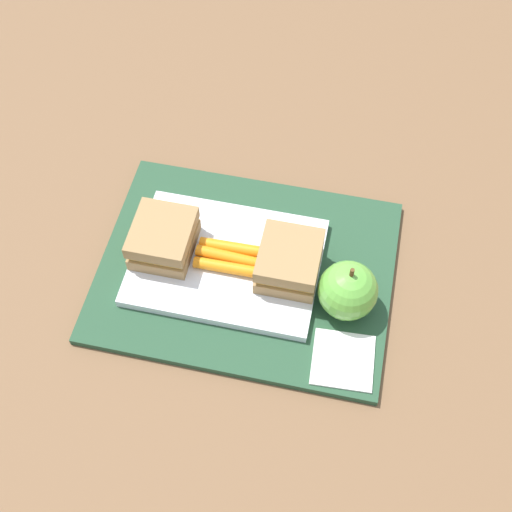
{
  "coord_description": "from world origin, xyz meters",
  "views": [
    {
      "loc": [
        0.11,
        -0.43,
        0.73
      ],
      "look_at": [
        0.01,
        0.0,
        0.04
      ],
      "focal_mm": 47.89,
      "sensor_mm": 36.0,
      "label": 1
    }
  ],
  "objects_px": {
    "sandwich_half_left": "(163,238)",
    "apple": "(348,291)",
    "sandwich_half_right": "(289,261)",
    "paper_napkin": "(343,360)",
    "carrot_sticks_bundle": "(227,257)",
    "food_tray": "(226,262)"
  },
  "relations": [
    {
      "from": "food_tray",
      "to": "carrot_sticks_bundle",
      "type": "bearing_deg",
      "value": -6.67
    },
    {
      "from": "carrot_sticks_bundle",
      "to": "paper_napkin",
      "type": "distance_m",
      "value": 0.19
    },
    {
      "from": "food_tray",
      "to": "sandwich_half_right",
      "type": "height_order",
      "value": "sandwich_half_right"
    },
    {
      "from": "sandwich_half_right",
      "to": "sandwich_half_left",
      "type": "bearing_deg",
      "value": 180.0
    },
    {
      "from": "carrot_sticks_bundle",
      "to": "apple",
      "type": "xyz_separation_m",
      "value": [
        0.15,
        -0.03,
        0.02
      ]
    },
    {
      "from": "food_tray",
      "to": "sandwich_half_right",
      "type": "relative_size",
      "value": 2.88
    },
    {
      "from": "sandwich_half_left",
      "to": "paper_napkin",
      "type": "xyz_separation_m",
      "value": [
        0.24,
        -0.1,
        -0.03
      ]
    },
    {
      "from": "sandwich_half_right",
      "to": "apple",
      "type": "xyz_separation_m",
      "value": [
        0.07,
        -0.03,
        0.0
      ]
    },
    {
      "from": "paper_napkin",
      "to": "sandwich_half_right",
      "type": "bearing_deg",
      "value": 129.98
    },
    {
      "from": "carrot_sticks_bundle",
      "to": "sandwich_half_right",
      "type": "bearing_deg",
      "value": 0.07
    },
    {
      "from": "sandwich_half_right",
      "to": "paper_napkin",
      "type": "relative_size",
      "value": 1.14
    },
    {
      "from": "food_tray",
      "to": "carrot_sticks_bundle",
      "type": "xyz_separation_m",
      "value": [
        0.0,
        -0.0,
        0.01
      ]
    },
    {
      "from": "sandwich_half_right",
      "to": "carrot_sticks_bundle",
      "type": "relative_size",
      "value": 1.04
    },
    {
      "from": "sandwich_half_left",
      "to": "apple",
      "type": "xyz_separation_m",
      "value": [
        0.23,
        -0.03,
        0.0
      ]
    },
    {
      "from": "carrot_sticks_bundle",
      "to": "apple",
      "type": "bearing_deg",
      "value": -9.81
    },
    {
      "from": "sandwich_half_left",
      "to": "sandwich_half_right",
      "type": "relative_size",
      "value": 1.0
    },
    {
      "from": "sandwich_half_left",
      "to": "carrot_sticks_bundle",
      "type": "distance_m",
      "value": 0.08
    },
    {
      "from": "food_tray",
      "to": "sandwich_half_left",
      "type": "height_order",
      "value": "sandwich_half_left"
    },
    {
      "from": "food_tray",
      "to": "paper_napkin",
      "type": "relative_size",
      "value": 3.29
    },
    {
      "from": "carrot_sticks_bundle",
      "to": "paper_napkin",
      "type": "height_order",
      "value": "carrot_sticks_bundle"
    },
    {
      "from": "carrot_sticks_bundle",
      "to": "paper_napkin",
      "type": "relative_size",
      "value": 1.1
    },
    {
      "from": "apple",
      "to": "carrot_sticks_bundle",
      "type": "bearing_deg",
      "value": 170.19
    }
  ]
}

